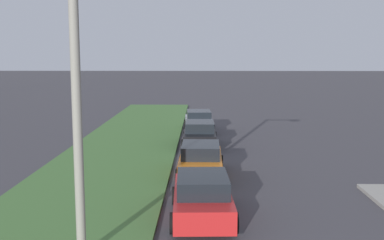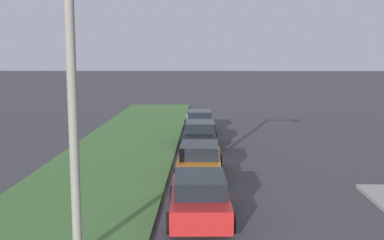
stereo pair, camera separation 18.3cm
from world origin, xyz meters
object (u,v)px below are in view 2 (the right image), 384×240
Objects in this scene: parked_car_red at (200,197)px; streetlight at (87,90)px; parked_car_orange at (200,160)px; parked_car_black at (200,134)px; parked_car_silver at (199,121)px.

streetlight is (-3.16, 2.75, 3.67)m from parked_car_red.
parked_car_orange and parked_car_black have the same top height.
parked_car_orange and parked_car_silver have the same top height.
parked_car_red and parked_car_black have the same top height.
parked_car_black is at bearing 1.43° from parked_car_orange.
parked_car_silver is (17.22, 0.20, 0.00)m from parked_car_red.
parked_car_orange is at bearing -17.76° from streetlight.
parked_car_silver is (11.98, 0.14, 0.00)m from parked_car_orange.
parked_car_orange is 0.58× the size of streetlight.
parked_car_red is 5.57m from streetlight.
parked_car_red is 1.01× the size of parked_car_black.
streetlight is (-8.41, 2.69, 3.67)m from parked_car_orange.
parked_car_orange is 11.98m from parked_car_silver.
streetlight reaches higher than parked_car_black.
streetlight reaches higher than parked_car_silver.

